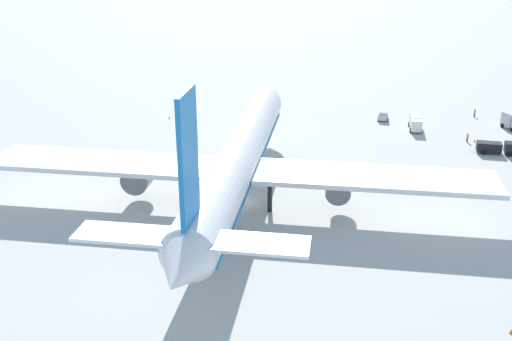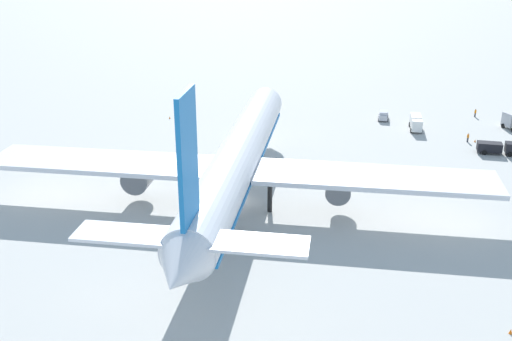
# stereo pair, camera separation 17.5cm
# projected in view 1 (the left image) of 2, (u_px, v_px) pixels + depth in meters

# --- Properties ---
(ground_plane) EXTENTS (600.00, 600.00, 0.00)m
(ground_plane) POSITION_uv_depth(u_px,v_px,m) (239.00, 201.00, 90.46)
(ground_plane) COLOR #B2B2AD
(airliner) EXTENTS (69.86, 73.18, 23.87)m
(airliner) POSITION_uv_depth(u_px,v_px,m) (236.00, 161.00, 86.62)
(airliner) COLOR white
(airliner) RESTS_ON ground
(service_truck_2) EXTENTS (6.58, 2.54, 2.74)m
(service_truck_2) POSITION_uv_depth(u_px,v_px,m) (415.00, 122.00, 122.26)
(service_truck_2) COLOR white
(service_truck_2) RESTS_ON ground
(service_truck_4) EXTENTS (2.94, 7.09, 2.32)m
(service_truck_4) POSITION_uv_depth(u_px,v_px,m) (497.00, 147.00, 109.01)
(service_truck_4) COLOR black
(service_truck_4) RESTS_ON ground
(service_truck_5) EXTENTS (4.99, 3.92, 3.25)m
(service_truck_5) POSITION_uv_depth(u_px,v_px,m) (512.00, 121.00, 122.41)
(service_truck_5) COLOR white
(service_truck_5) RESTS_ON ground
(service_van) EXTENTS (4.60, 2.42, 1.97)m
(service_van) POSITION_uv_depth(u_px,v_px,m) (383.00, 115.00, 128.83)
(service_van) COLOR silver
(service_van) RESTS_ON ground
(ground_worker_3) EXTENTS (0.45, 0.45, 1.75)m
(ground_worker_3) POSITION_uv_depth(u_px,v_px,m) (467.00, 137.00, 115.30)
(ground_worker_3) COLOR #3F3F47
(ground_worker_3) RESTS_ON ground
(ground_worker_4) EXTENTS (0.50, 0.50, 1.77)m
(ground_worker_4) POSITION_uv_depth(u_px,v_px,m) (475.00, 113.00, 130.78)
(ground_worker_4) COLOR #3F3F47
(ground_worker_4) RESTS_ON ground
(traffic_cone_0) EXTENTS (0.36, 0.36, 0.55)m
(traffic_cone_0) POSITION_uv_depth(u_px,v_px,m) (169.00, 118.00, 129.62)
(traffic_cone_0) COLOR orange
(traffic_cone_0) RESTS_ON ground
(traffic_cone_1) EXTENTS (0.36, 0.36, 0.55)m
(traffic_cone_1) POSITION_uv_depth(u_px,v_px,m) (475.00, 140.00, 115.51)
(traffic_cone_1) COLOR orange
(traffic_cone_1) RESTS_ON ground
(traffic_cone_3) EXTENTS (0.36, 0.36, 0.55)m
(traffic_cone_3) POSITION_uv_depth(u_px,v_px,m) (511.00, 331.00, 60.65)
(traffic_cone_3) COLOR orange
(traffic_cone_3) RESTS_ON ground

